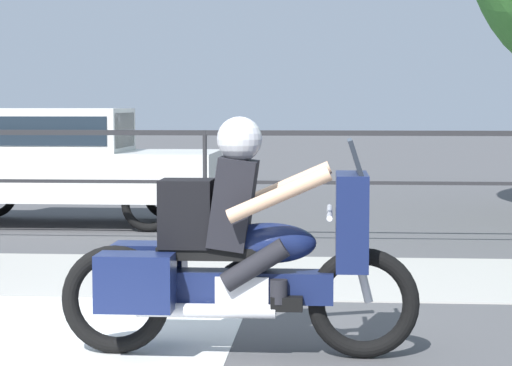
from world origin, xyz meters
TOP-DOWN VIEW (x-y plane):
  - sidewalk_band at (0.00, 3.40)m, footprint 44.00×2.40m
  - fence_railing at (0.00, 5.51)m, footprint 36.00×0.05m
  - motorcycle at (0.85, 0.37)m, footprint 2.32×0.76m
  - parked_car at (-2.24, 7.37)m, footprint 4.12×1.64m

SIDE VIEW (x-z plane):
  - sidewalk_band at x=0.00m, z-range 0.00..0.01m
  - motorcycle at x=0.85m, z-range -0.09..1.46m
  - parked_car at x=-2.24m, z-range 0.12..1.70m
  - fence_railing at x=0.00m, z-range 0.38..1.71m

